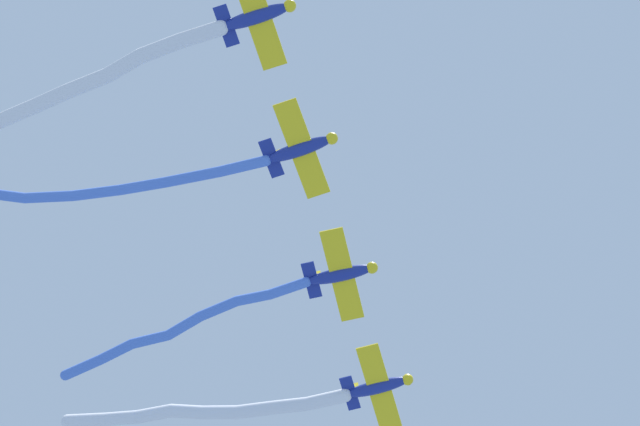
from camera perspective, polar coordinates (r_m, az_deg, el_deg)
name	(u,v)px	position (r m, az deg, el deg)	size (l,w,h in m)	color
airplane_lead	(258,16)	(73.94, -2.87, 8.98)	(6.21, 5.01, 1.61)	navy
smoke_trail_lead	(59,95)	(77.96, -11.85, 5.29)	(14.62, 18.20, 3.42)	white
airplane_left_wing	(301,149)	(76.34, -0.86, 2.96)	(6.15, 5.06, 1.61)	navy
smoke_trail_left_wing	(19,183)	(81.81, -13.57, 1.34)	(9.88, 31.35, 5.45)	#4C75DB
airplane_right_wing	(341,274)	(79.07, 0.99, -2.81)	(6.35, 4.95, 1.61)	navy
smoke_trail_right_wing	(185,326)	(79.49, -6.19, -5.14)	(9.46, 14.15, 3.45)	#4C75DB
airplane_slot	(378,387)	(83.14, 2.69, -7.93)	(6.28, 4.92, 1.61)	navy
smoke_trail_slot	(204,411)	(85.61, -5.33, -9.02)	(8.85, 18.61, 3.46)	white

